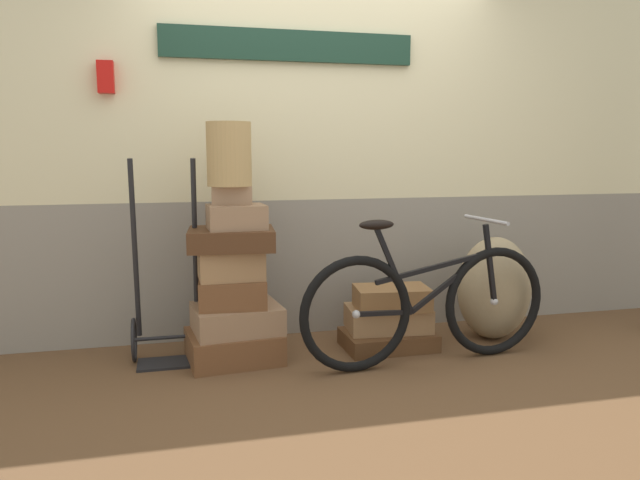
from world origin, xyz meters
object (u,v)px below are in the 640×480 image
suitcase_2 (233,292)px  suitcase_4 (231,239)px  burlap_sack (494,288)px  suitcase_6 (231,195)px  suitcase_3 (231,264)px  suitcase_5 (236,217)px  luggage_trolley (168,314)px  suitcase_1 (237,318)px  suitcase_7 (388,339)px  wicker_basket (229,154)px  bicycle (427,305)px  suitcase_0 (234,346)px  suitcase_9 (392,298)px  suitcase_8 (388,318)px

suitcase_2 → suitcase_4: (0.00, 0.02, 0.33)m
burlap_sack → suitcase_6: bearing=179.5°
suitcase_3 → suitcase_5: 0.30m
suitcase_4 → luggage_trolley: 0.63m
suitcase_6 → luggage_trolley: luggage_trolley is taller
suitcase_1 → suitcase_7: 1.03m
suitcase_7 → wicker_basket: 1.61m
suitcase_7 → bicycle: (0.13, -0.33, 0.32)m
suitcase_1 → suitcase_2: suitcase_2 is taller
suitcase_0 → suitcase_6: bearing=73.2°
suitcase_1 → suitcase_9: (1.03, -0.01, 0.07)m
suitcase_4 → suitcase_8: size_ratio=0.95×
suitcase_4 → suitcase_7: size_ratio=0.87×
suitcase_2 → wicker_basket: size_ratio=1.06×
suitcase_5 → suitcase_1: bearing=127.7°
suitcase_6 → burlap_sack: 1.94m
suitcase_0 → suitcase_6: size_ratio=2.33×
bicycle → suitcase_3: bearing=163.2°
suitcase_2 → suitcase_5: suitcase_5 is taller
suitcase_4 → suitcase_9: bearing=3.9°
suitcase_4 → luggage_trolley: bearing=172.5°
suitcase_2 → suitcase_9: 1.06m
suitcase_0 → suitcase_4: 0.68m
suitcase_1 → suitcase_3: suitcase_3 is taller
suitcase_1 → suitcase_4: bearing=145.5°
suitcase_1 → suitcase_4: 0.51m
suitcase_1 → suitcase_2: 0.17m
suitcase_4 → bicycle: 1.28m
suitcase_5 → burlap_sack: suitcase_5 is taller
suitcase_0 → suitcase_9: size_ratio=1.17×
suitcase_3 → suitcase_6: size_ratio=1.63×
suitcase_9 → bicycle: size_ratio=0.29×
suitcase_7 → burlap_sack: burlap_sack is taller
luggage_trolley → burlap_sack: luggage_trolley is taller
bicycle → wicker_basket: bearing=163.0°
suitcase_7 → suitcase_8: (0.01, 0.04, 0.14)m
suitcase_1 → wicker_basket: (-0.02, 0.01, 1.03)m
suitcase_5 → suitcase_9: 1.17m
bicycle → suitcase_7: bearing=111.8°
suitcase_7 → suitcase_9: size_ratio=1.23×
luggage_trolley → suitcase_5: bearing=-14.6°
suitcase_3 → burlap_sack: size_ratio=0.55×
bicycle → suitcase_6: bearing=162.0°
suitcase_6 → luggage_trolley: 0.86m
suitcase_7 → burlap_sack: 0.85m
suitcase_0 → bicycle: bearing=-21.9°
suitcase_8 → burlap_sack: bearing=3.9°
suitcase_2 → suitcase_9: size_ratio=0.85×
suitcase_4 → luggage_trolley: (-0.40, 0.09, -0.48)m
suitcase_3 → bicycle: size_ratio=0.24×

